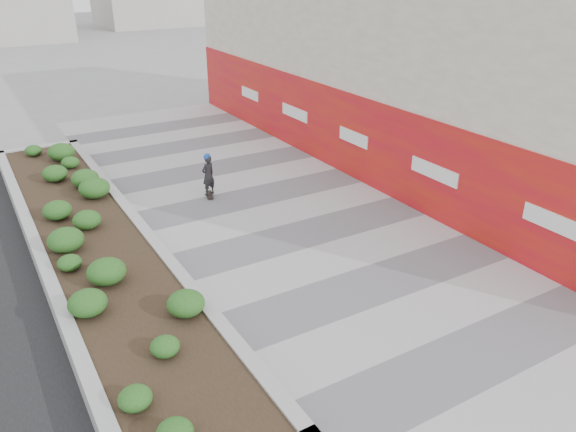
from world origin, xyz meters
name	(u,v)px	position (x,y,z in m)	size (l,w,h in m)	color
ground	(424,322)	(0.00, 0.00, 0.00)	(160.00, 160.00, 0.00)	gray
walkway	(344,264)	(0.00, 3.00, 0.01)	(8.00, 36.00, 0.01)	#A8A8AD
building	(407,55)	(6.98, 8.98, 3.98)	(6.04, 24.08, 8.00)	#BBAE9F
planter	(91,238)	(-5.50, 7.00, 0.42)	(3.00, 18.00, 0.90)	#9E9EA0
manhole_cover	(359,259)	(0.50, 3.00, 0.00)	(0.44, 0.44, 0.01)	#595654
skateboarder	(208,175)	(-1.22, 8.98, 0.77)	(0.58, 0.75, 1.51)	beige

